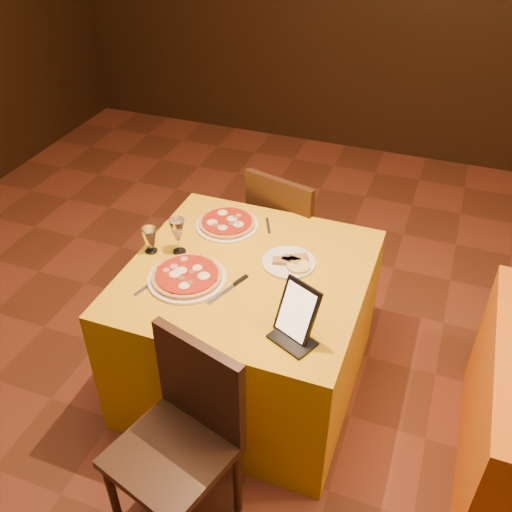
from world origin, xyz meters
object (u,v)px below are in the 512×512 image
(wine_glass, at_px, (178,236))
(pizza_near, at_px, (187,277))
(main_table, at_px, (248,329))
(chair_main_far, at_px, (295,234))
(water_glass, at_px, (150,240))
(pizza_far, at_px, (227,224))
(tablet, at_px, (297,311))
(chair_main_near, at_px, (171,454))

(wine_glass, bearing_deg, pizza_near, -54.36)
(main_table, bearing_deg, pizza_near, -145.34)
(chair_main_far, bearing_deg, water_glass, 73.09)
(main_table, bearing_deg, water_glass, -177.20)
(water_glass, bearing_deg, pizza_far, 51.73)
(tablet, bearing_deg, chair_main_near, -97.94)
(wine_glass, distance_m, water_glass, 0.14)
(pizza_far, xyz_separation_m, tablet, (0.57, -0.62, 0.10))
(tablet, bearing_deg, water_glass, -174.38)
(pizza_near, relative_size, water_glass, 2.76)
(chair_main_far, bearing_deg, pizza_near, 90.69)
(water_glass, height_order, tablet, tablet)
(chair_main_near, xyz_separation_m, pizza_far, (-0.23, 1.14, 0.31))
(main_table, bearing_deg, chair_main_far, 90.00)
(main_table, distance_m, wine_glass, 0.59)
(pizza_far, bearing_deg, chair_main_far, 63.95)
(chair_main_near, xyz_separation_m, water_glass, (-0.49, 0.81, 0.36))
(water_glass, bearing_deg, main_table, 2.80)
(chair_main_near, height_order, wine_glass, wine_glass)
(main_table, relative_size, chair_main_far, 1.21)
(wine_glass, bearing_deg, water_glass, -161.61)
(chair_main_far, height_order, water_glass, chair_main_far)
(chair_main_near, height_order, pizza_near, chair_main_near)
(wine_glass, relative_size, water_glass, 1.46)
(tablet, bearing_deg, pizza_near, -170.28)
(wine_glass, bearing_deg, tablet, -25.79)
(pizza_far, relative_size, tablet, 1.32)
(pizza_near, distance_m, tablet, 0.60)
(chair_main_far, height_order, pizza_far, chair_main_far)
(wine_glass, xyz_separation_m, tablet, (0.70, -0.34, 0.03))
(wine_glass, bearing_deg, pizza_far, 65.61)
(pizza_near, xyz_separation_m, water_glass, (-0.26, 0.14, 0.05))
(chair_main_far, distance_m, pizza_near, 1.02)
(chair_main_near, xyz_separation_m, tablet, (0.33, 0.51, 0.41))
(chair_main_near, distance_m, chair_main_far, 1.61)
(chair_main_near, distance_m, pizza_far, 1.20)
(chair_main_near, height_order, chair_main_far, same)
(pizza_far, distance_m, water_glass, 0.42)
(chair_main_near, relative_size, pizza_far, 2.82)
(chair_main_near, bearing_deg, water_glass, 137.95)
(chair_main_far, bearing_deg, tablet, 121.54)
(chair_main_near, xyz_separation_m, wine_glass, (-0.36, 0.85, 0.39))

